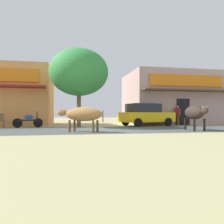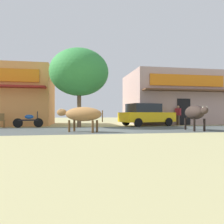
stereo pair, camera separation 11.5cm
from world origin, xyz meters
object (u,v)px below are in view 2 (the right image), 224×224
at_px(cow_near_brown, 82,114).
at_px(parked_motorcycle, 29,120).
at_px(pedestrian_by_shop, 178,114).
at_px(parked_hatchback_car, 146,114).
at_px(cow_far_dark, 195,113).
at_px(cafe_chair_near_tree, 1,120).
at_px(roadside_tree, 79,72).

bearing_deg(cow_near_brown, parked_motorcycle, 127.84).
xyz_separation_m(parked_motorcycle, pedestrian_by_shop, (10.93, 0.86, 0.42)).
distance_m(parked_hatchback_car, cow_far_dark, 5.03).
xyz_separation_m(pedestrian_by_shop, cafe_chair_near_tree, (-12.73, -0.51, -0.38)).
bearing_deg(parked_motorcycle, parked_hatchback_car, 3.92).
relative_size(roadside_tree, cow_near_brown, 2.20).
relative_size(parked_hatchback_car, cow_near_brown, 1.79).
bearing_deg(parked_motorcycle, cow_far_dark, -25.30).
bearing_deg(pedestrian_by_shop, parked_motorcycle, -175.51).
xyz_separation_m(roadside_tree, cafe_chair_near_tree, (-5.05, 0.57, -3.16)).
bearing_deg(cafe_chair_near_tree, pedestrian_by_shop, 2.27).
bearing_deg(roadside_tree, cow_near_brown, -89.85).
relative_size(cow_far_dark, pedestrian_by_shop, 1.66).
xyz_separation_m(parked_motorcycle, cow_far_dark, (9.22, -4.36, 0.49)).
bearing_deg(roadside_tree, cow_far_dark, -34.77).
xyz_separation_m(parked_hatchback_car, pedestrian_by_shop, (2.74, 0.30, 0.05)).
relative_size(parked_hatchback_car, pedestrian_by_shop, 2.79).
xyz_separation_m(roadside_tree, pedestrian_by_shop, (7.68, 1.07, -2.78)).
bearing_deg(roadside_tree, cafe_chair_near_tree, 173.60).
distance_m(cow_near_brown, cafe_chair_near_tree, 6.81).
relative_size(roadside_tree, cafe_chair_near_tree, 5.71).
height_order(parked_hatchback_car, pedestrian_by_shop, parked_hatchback_car).
distance_m(parked_motorcycle, cow_near_brown, 5.33).
distance_m(parked_hatchback_car, cafe_chair_near_tree, 10.00).
relative_size(parked_hatchback_car, cow_far_dark, 1.68).
distance_m(parked_hatchback_car, pedestrian_by_shop, 2.76).
height_order(roadside_tree, parked_motorcycle, roadside_tree).
bearing_deg(parked_hatchback_car, cow_far_dark, -78.16).
height_order(parked_motorcycle, cafe_chair_near_tree, parked_motorcycle).
height_order(pedestrian_by_shop, cafe_chair_near_tree, pedestrian_by_shop).
bearing_deg(parked_hatchback_car, cow_near_brown, -136.06).
relative_size(pedestrian_by_shop, cafe_chair_near_tree, 1.66).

